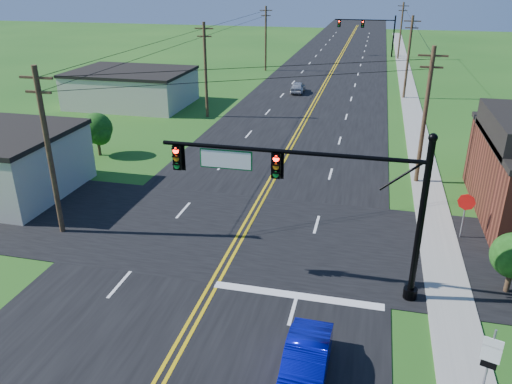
% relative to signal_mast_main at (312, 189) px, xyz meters
% --- Properties ---
extents(road_main, '(16.00, 220.00, 0.04)m').
position_rel_signal_mast_main_xyz_m(road_main, '(-4.34, 42.00, -4.73)').
color(road_main, black).
rests_on(road_main, ground).
extents(road_cross, '(70.00, 10.00, 0.04)m').
position_rel_signal_mast_main_xyz_m(road_cross, '(-4.34, 4.00, -4.73)').
color(road_cross, black).
rests_on(road_cross, ground).
extents(sidewalk, '(2.00, 160.00, 0.08)m').
position_rel_signal_mast_main_xyz_m(sidewalk, '(6.16, 32.00, -4.71)').
color(sidewalk, gray).
rests_on(sidewalk, ground).
extents(signal_mast_main, '(11.30, 0.60, 7.48)m').
position_rel_signal_mast_main_xyz_m(signal_mast_main, '(0.00, 0.00, 0.00)').
color(signal_mast_main, black).
rests_on(signal_mast_main, ground).
extents(signal_mast_far, '(10.98, 0.60, 7.48)m').
position_rel_signal_mast_main_xyz_m(signal_mast_far, '(0.10, 72.00, -0.20)').
color(signal_mast_far, black).
rests_on(signal_mast_far, ground).
extents(cream_bldg_far, '(12.20, 9.20, 3.70)m').
position_rel_signal_mast_main_xyz_m(cream_bldg_far, '(-23.34, 30.00, -2.89)').
color(cream_bldg_far, '#BDB8A1').
rests_on(cream_bldg_far, ground).
extents(utility_pole_left_a, '(1.80, 0.28, 9.00)m').
position_rel_signal_mast_main_xyz_m(utility_pole_left_a, '(-13.84, 2.00, -0.03)').
color(utility_pole_left_a, '#351F18').
rests_on(utility_pole_left_a, ground).
extents(utility_pole_left_b, '(1.80, 0.28, 9.00)m').
position_rel_signal_mast_main_xyz_m(utility_pole_left_b, '(-13.84, 27.00, -0.03)').
color(utility_pole_left_b, '#351F18').
rests_on(utility_pole_left_b, ground).
extents(utility_pole_left_c, '(1.80, 0.28, 9.00)m').
position_rel_signal_mast_main_xyz_m(utility_pole_left_c, '(-13.84, 54.00, -0.03)').
color(utility_pole_left_c, '#351F18').
rests_on(utility_pole_left_c, ground).
extents(utility_pole_right_a, '(1.80, 0.28, 9.00)m').
position_rel_signal_mast_main_xyz_m(utility_pole_right_a, '(5.46, 14.00, -0.03)').
color(utility_pole_right_a, '#351F18').
rests_on(utility_pole_right_a, ground).
extents(utility_pole_right_b, '(1.80, 0.28, 9.00)m').
position_rel_signal_mast_main_xyz_m(utility_pole_right_b, '(5.46, 40.00, -0.03)').
color(utility_pole_right_b, '#351F18').
rests_on(utility_pole_right_b, ground).
extents(utility_pole_right_c, '(1.80, 0.28, 9.00)m').
position_rel_signal_mast_main_xyz_m(utility_pole_right_c, '(5.46, 70.00, -0.03)').
color(utility_pole_right_c, '#351F18').
rests_on(utility_pole_right_c, ground).
extents(tree_right_back, '(3.00, 3.00, 4.10)m').
position_rel_signal_mast_main_xyz_m(tree_right_back, '(11.66, 18.00, -2.15)').
color(tree_right_back, '#351F18').
rests_on(tree_right_back, ground).
extents(tree_left, '(2.40, 2.40, 3.37)m').
position_rel_signal_mast_main_xyz_m(tree_left, '(-18.34, 14.00, -2.59)').
color(tree_left, '#351F18').
rests_on(tree_left, ground).
extents(blue_car, '(1.53, 4.26, 1.40)m').
position_rel_signal_mast_main_xyz_m(blue_car, '(0.70, -5.86, -4.05)').
color(blue_car, '#060A92').
rests_on(blue_car, ground).
extents(distant_car, '(1.66, 3.88, 1.31)m').
position_rel_signal_mast_main_xyz_m(distant_car, '(-6.79, 39.95, -4.10)').
color(distant_car, '#B4B5B9').
rests_on(distant_car, ground).
extents(route_sign, '(0.60, 0.22, 2.48)m').
position_rel_signal_mast_main_xyz_m(route_sign, '(6.66, -4.83, -3.31)').
color(route_sign, slate).
rests_on(route_sign, ground).
extents(stop_sign, '(0.89, 0.30, 2.57)m').
position_rel_signal_mast_main_xyz_m(stop_sign, '(7.34, 6.31, -2.90)').
color(stop_sign, slate).
rests_on(stop_sign, ground).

